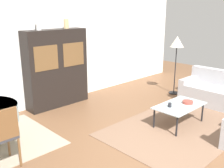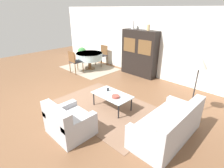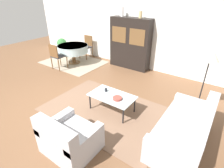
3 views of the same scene
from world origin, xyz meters
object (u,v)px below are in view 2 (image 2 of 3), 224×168
at_px(floor_lamp, 200,65).
at_px(bowl, 116,97).
at_px(vase_tall, 133,25).
at_px(coffee_table, 112,96).
at_px(couch, 169,127).
at_px(vase_short, 148,28).
at_px(dining_chair_far, 102,54).
at_px(potted_plant, 82,52).
at_px(display_cabinet, 139,53).
at_px(cup, 108,90).
at_px(dining_table, 89,56).
at_px(armchair, 69,123).
at_px(dining_chair_near, 74,61).

height_order(floor_lamp, bowl, floor_lamp).
bearing_deg(vase_tall, coffee_table, -61.25).
xyz_separation_m(couch, vase_short, (-2.53, 2.80, 1.67)).
relative_size(dining_chair_far, vase_short, 4.26).
height_order(dining_chair_far, potted_plant, dining_chair_far).
xyz_separation_m(display_cabinet, potted_plant, (-3.64, -0.25, -0.53)).
height_order(display_cabinet, floor_lamp, display_cabinet).
relative_size(couch, cup, 20.78).
height_order(display_cabinet, dining_table, display_cabinet).
bearing_deg(display_cabinet, floor_lamp, -27.85).
bearing_deg(potted_plant, vase_tall, 4.36).
height_order(dining_chair_far, cup, dining_chair_far).
xyz_separation_m(coffee_table, vase_tall, (-1.51, 2.75, 1.63)).
relative_size(floor_lamp, potted_plant, 2.36).
height_order(dining_chair_far, vase_tall, vase_tall).
bearing_deg(cup, armchair, -77.92).
height_order(couch, display_cabinet, display_cabinet).
bearing_deg(bowl, floor_lamp, 40.43).
bearing_deg(dining_chair_near, armchair, -36.49).
xyz_separation_m(dining_table, bowl, (3.42, -1.86, -0.14)).
height_order(armchair, vase_short, vase_short).
xyz_separation_m(armchair, potted_plant, (-4.85, 3.98, 0.10)).
distance_m(coffee_table, dining_chair_near, 3.37).
distance_m(coffee_table, vase_short, 3.26).
distance_m(floor_lamp, vase_short, 2.99).
xyz_separation_m(bowl, vase_tall, (-1.71, 2.82, 1.56)).
distance_m(couch, bowl, 1.57).
distance_m(dining_table, potted_plant, 1.70).
distance_m(couch, vase_short, 4.13).
bearing_deg(potted_plant, bowl, -27.39).
bearing_deg(couch, cup, 86.28).
relative_size(floor_lamp, cup, 18.61).
bearing_deg(dining_table, dining_chair_near, -90.00).
xyz_separation_m(coffee_table, bowl, (0.20, -0.06, 0.07)).
bearing_deg(bowl, dining_chair_far, 141.85).
bearing_deg(display_cabinet, potted_plant, -176.12).
bearing_deg(coffee_table, cup, 162.30).
distance_m(display_cabinet, dining_chair_near, 2.78).
xyz_separation_m(coffee_table, dining_chair_far, (-3.22, 2.62, 0.17)).
xyz_separation_m(vase_tall, vase_short, (0.73, 0.00, -0.05)).
bearing_deg(vase_short, potted_plant, -176.44).
bearing_deg(vase_tall, dining_table, -150.92).
relative_size(couch, dining_table, 1.48).
bearing_deg(bowl, potted_plant, 152.61).
distance_m(armchair, floor_lamp, 3.36).
xyz_separation_m(coffee_table, floor_lamp, (1.73, 1.24, 0.98)).
distance_m(bowl, potted_plant, 5.58).
distance_m(couch, dining_table, 5.32).
bearing_deg(bowl, vase_tall, 121.24).
relative_size(dining_chair_near, potted_plant, 1.41).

